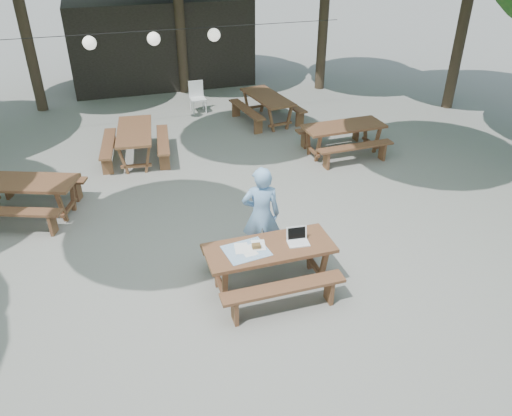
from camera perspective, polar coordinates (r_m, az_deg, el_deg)
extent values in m
plane|color=slate|center=(9.28, -4.06, -3.46)|extent=(80.00, 80.00, 0.00)
cube|color=black|center=(18.54, -10.92, 18.27)|extent=(6.00, 3.00, 2.80)
cube|color=#532E1D|center=(7.74, 1.56, -4.62)|extent=(2.00, 0.80, 0.06)
cube|color=#532E1D|center=(7.42, 3.17, -9.08)|extent=(1.90, 0.28, 0.05)
cube|color=#532E1D|center=(8.40, 0.10, -3.69)|extent=(1.90, 0.28, 0.05)
cube|color=#532E1D|center=(7.97, 1.52, -6.82)|extent=(1.70, 0.70, 0.69)
cube|color=#532E1D|center=(10.63, -25.09, 2.68)|extent=(2.15, 1.46, 0.06)
cube|color=#532E1D|center=(10.25, -26.27, -0.37)|extent=(1.88, 0.94, 0.05)
cube|color=#532E1D|center=(11.25, -23.41, 3.03)|extent=(1.88, 0.94, 0.05)
cube|color=#532E1D|center=(10.79, -24.66, 0.92)|extent=(1.84, 1.26, 0.69)
cube|color=#532E1D|center=(12.50, 10.02, 9.19)|extent=(2.02, 0.86, 0.06)
cube|color=#532E1D|center=(12.09, 11.35, 6.90)|extent=(1.91, 0.34, 0.05)
cube|color=#532E1D|center=(13.13, 8.57, 9.10)|extent=(1.91, 0.34, 0.05)
cube|color=#532E1D|center=(12.64, 9.86, 7.61)|extent=(1.72, 0.75, 0.69)
cube|color=#532E1D|center=(12.37, -13.75, 8.54)|extent=(1.03, 2.08, 0.06)
cube|color=#532E1D|center=(12.45, -10.60, 7.69)|extent=(0.51, 1.92, 0.05)
cube|color=#532E1D|center=(12.53, -16.57, 7.08)|extent=(0.51, 1.92, 0.05)
cube|color=#532E1D|center=(12.51, -13.54, 6.95)|extent=(0.90, 1.77, 0.69)
cube|color=#532E1D|center=(14.46, 1.30, 12.58)|extent=(1.08, 2.09, 0.06)
cube|color=#532E1D|center=(14.83, 3.58, 11.90)|extent=(0.55, 1.92, 0.05)
cube|color=#532E1D|center=(14.28, -1.09, 11.20)|extent=(0.55, 1.92, 0.05)
cube|color=#532E1D|center=(14.58, 1.28, 11.18)|extent=(0.94, 1.78, 0.69)
imported|color=#7AAADF|center=(8.27, 0.59, -0.82)|extent=(0.72, 0.55, 1.75)
cube|color=white|center=(15.41, -6.65, 12.28)|extent=(0.45, 0.45, 0.04)
cube|color=white|center=(15.51, -6.89, 13.40)|extent=(0.44, 0.05, 0.48)
cube|color=white|center=(15.47, -6.60, 11.54)|extent=(0.43, 0.43, 0.38)
cube|color=white|center=(7.81, 4.85, -4.02)|extent=(0.35, 0.26, 0.02)
cube|color=white|center=(7.84, 4.66, -2.85)|extent=(0.33, 0.09, 0.23)
cube|color=black|center=(7.84, 4.67, -2.88)|extent=(0.28, 0.07, 0.19)
cube|color=teal|center=(7.63, -1.13, -4.90)|extent=(0.72, 0.63, 0.01)
cube|color=white|center=(7.62, -0.86, -4.89)|extent=(0.24, 0.32, 0.00)
cube|color=white|center=(7.74, 0.27, -4.26)|extent=(0.27, 0.33, 0.00)
cube|color=white|center=(7.67, -1.67, -4.62)|extent=(0.26, 0.33, 0.00)
cube|color=brown|center=(7.66, 0.03, -4.35)|extent=(0.14, 0.10, 0.06)
cylinder|color=black|center=(13.93, -8.69, 19.56)|extent=(9.00, 0.02, 0.02)
sphere|color=white|center=(13.80, -18.50, 17.46)|extent=(0.34, 0.34, 0.34)
sphere|color=white|center=(13.88, -11.61, 18.42)|extent=(0.34, 0.34, 0.34)
sphere|color=white|center=(14.14, -4.83, 19.11)|extent=(0.34, 0.34, 0.34)
cylinder|color=#2D2319|center=(16.31, -25.15, 19.13)|extent=(0.32, 0.32, 5.39)
cylinder|color=#2D2319|center=(16.92, -8.80, 21.59)|extent=(0.32, 0.32, 5.28)
cylinder|color=#2D2319|center=(17.33, 7.76, 20.99)|extent=(0.32, 0.32, 4.76)
cylinder|color=#2D2319|center=(16.34, 22.67, 19.23)|extent=(0.32, 0.32, 5.15)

